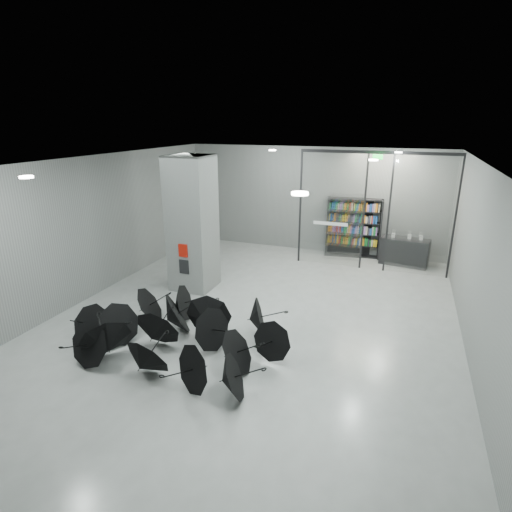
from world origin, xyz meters
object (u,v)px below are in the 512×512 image
(bookshelf, at_px, (353,228))
(shop_counter, at_px, (404,252))
(column, at_px, (192,224))
(umbrella_cluster, at_px, (173,338))

(bookshelf, height_order, shop_counter, bookshelf)
(column, distance_m, umbrella_cluster, 4.15)
(shop_counter, bearing_deg, column, -135.24)
(bookshelf, height_order, umbrella_cluster, bookshelf)
(column, bearing_deg, umbrella_cluster, -69.22)
(column, xyz_separation_m, shop_counter, (6.03, 4.37, -1.51))
(shop_counter, relative_size, umbrella_cluster, 0.31)
(column, distance_m, bookshelf, 6.37)
(umbrella_cluster, bearing_deg, bookshelf, 71.35)
(umbrella_cluster, bearing_deg, shop_counter, 59.38)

